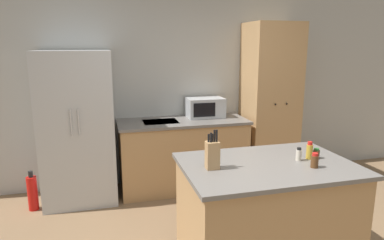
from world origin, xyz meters
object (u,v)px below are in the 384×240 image
refrigerator (78,128)px  spice_bottle_tall_dark (315,161)px  spice_bottle_amber_oil (316,154)px  spice_bottle_green_herb (299,154)px  fire_extinguisher (33,193)px  microwave (205,107)px  spice_bottle_short_red (309,151)px  knife_block (212,154)px  pantry_cabinet (270,103)px

refrigerator → spice_bottle_tall_dark: (1.90, -1.97, 0.08)m
spice_bottle_tall_dark → spice_bottle_amber_oil: 0.25m
spice_bottle_green_herb → fire_extinguisher: bearing=146.1°
microwave → fire_extinguisher: (-2.18, -0.33, -0.85)m
microwave → spice_bottle_amber_oil: 1.98m
spice_bottle_short_red → fire_extinguisher: spice_bottle_short_red is taller
microwave → knife_block: knife_block is taller
fire_extinguisher → spice_bottle_short_red: bearing=-32.5°
spice_bottle_green_herb → microwave: bearing=96.8°
spice_bottle_tall_dark → spice_bottle_short_red: (0.08, 0.20, 0.01)m
microwave → spice_bottle_short_red: (0.34, -1.93, -0.05)m
microwave → fire_extinguisher: microwave is taller
microwave → spice_bottle_short_red: size_ratio=3.23×
fire_extinguisher → spice_bottle_tall_dark: bearing=-36.4°
spice_bottle_short_red → fire_extinguisher: 3.09m
pantry_cabinet → spice_bottle_tall_dark: pantry_cabinet is taller
pantry_cabinet → spice_bottle_tall_dark: bearing=-107.7°
spice_bottle_tall_dark → fire_extinguisher: (-2.44, 1.80, -0.78)m
knife_block → spice_bottle_green_herb: 0.76m
pantry_cabinet → knife_block: bearing=-128.0°
spice_bottle_tall_dark → spice_bottle_amber_oil: size_ratio=1.37×
spice_bottle_short_red → microwave: bearing=100.0°
spice_bottle_green_herb → spice_bottle_tall_dark: bearing=-81.0°
pantry_cabinet → knife_block: (-1.44, -1.84, -0.04)m
pantry_cabinet → spice_bottle_amber_oil: size_ratio=24.86×
spice_bottle_amber_oil → fire_extinguisher: bearing=148.2°
refrigerator → fire_extinguisher: (-0.54, -0.17, -0.70)m
knife_block → spice_bottle_amber_oil: (0.94, 0.01, -0.08)m
refrigerator → spice_bottle_tall_dark: 2.74m
pantry_cabinet → fire_extinguisher: (-3.08, -0.22, -0.88)m
spice_bottle_tall_dark → refrigerator: bearing=134.0°
refrigerator → spice_bottle_short_red: size_ratio=12.00×
spice_bottle_short_red → fire_extinguisher: bearing=147.5°
knife_block → refrigerator: bearing=121.9°
pantry_cabinet → spice_bottle_short_red: size_ratio=14.34×
refrigerator → spice_bottle_tall_dark: refrigerator is taller
microwave → knife_block: 2.01m
knife_block → spice_bottle_amber_oil: bearing=0.8°
refrigerator → fire_extinguisher: 0.90m
knife_block → spice_bottle_amber_oil: knife_block is taller
spice_bottle_tall_dark → spice_bottle_green_herb: size_ratio=1.06×
pantry_cabinet → microwave: pantry_cabinet is taller
spice_bottle_amber_oil → fire_extinguisher: (-2.59, 1.60, -0.76)m
spice_bottle_short_red → spice_bottle_amber_oil: (0.07, -0.00, -0.03)m
spice_bottle_amber_oil → refrigerator: bearing=139.1°
knife_block → fire_extinguisher: (-1.65, 1.62, -0.84)m
spice_bottle_short_red → spice_bottle_amber_oil: 0.07m
knife_block → pantry_cabinet: bearing=52.0°
microwave → refrigerator: bearing=-174.5°
spice_bottle_tall_dark → fire_extinguisher: spice_bottle_tall_dark is taller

